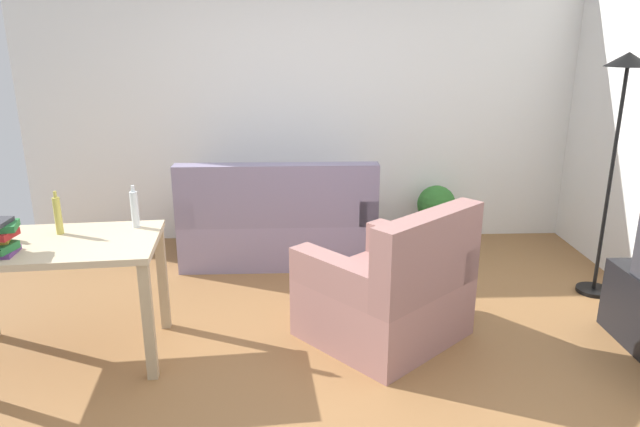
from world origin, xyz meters
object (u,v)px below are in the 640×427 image
desk (55,259)px  bottle_clear (135,209)px  couch (279,225)px  potted_plant (436,211)px  armchair (390,293)px  bottle_squat (58,215)px  torchiere_lamp (621,110)px

desk → bottle_clear: bearing=26.0°
couch → potted_plant: (1.48, 0.31, 0.02)m
desk → armchair: bearing=-0.6°
couch → bottle_squat: bearing=48.9°
desk → potted_plant: bearing=30.1°
couch → desk: (-1.28, -1.61, 0.34)m
potted_plant → bottle_squat: 3.33m
armchair → desk: bearing=-37.0°
bottle_squat → desk: bearing=-86.4°
bottle_clear → armchair: bearing=-3.5°
potted_plant → armchair: bearing=-112.0°
couch → bottle_squat: bottle_squat is taller
couch → torchiere_lamp: size_ratio=0.92×
couch → bottle_squat: (-1.28, -1.47, 0.57)m
torchiere_lamp → potted_plant: (-0.99, 1.14, -1.08)m
potted_plant → armchair: size_ratio=0.46×
torchiere_lamp → bottle_squat: size_ratio=6.74×
armchair → bottle_clear: bottle_clear is taller
bottle_squat → couch: bearing=48.9°
couch → potted_plant: 1.51m
torchiere_lamp → bottle_clear: (-3.32, -0.53, -0.53)m
desk → bottle_squat: (-0.01, 0.14, 0.23)m
couch → bottle_squat: size_ratio=6.20×
couch → armchair: (0.76, -1.46, 0.01)m
couch → bottle_clear: bottle_clear is taller
couch → torchiere_lamp: torchiere_lamp is taller
couch → desk: bearing=51.7°
torchiere_lamp → desk: size_ratio=1.44×
bottle_squat → armchair: bearing=0.3°
torchiere_lamp → couch: bearing=161.5°
desk → armchair: 2.07m
torchiere_lamp → bottle_squat: torchiere_lamp is taller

